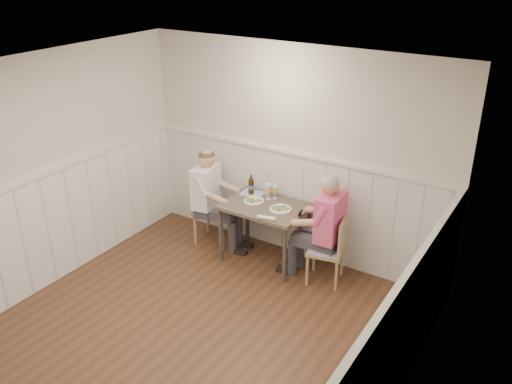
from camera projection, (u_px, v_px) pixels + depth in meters
ground_plane at (180, 348)px, 5.26m from camera, size 4.50×4.50×0.00m
room_shell at (169, 209)px, 4.62m from camera, size 4.04×4.54×2.60m
wainscot at (219, 256)px, 5.50m from camera, size 4.00×4.49×1.34m
dining_table at (265, 212)px, 6.48m from camera, size 0.99×0.70×0.75m
chair_right at (330, 247)px, 6.13m from camera, size 0.47×0.47×0.83m
chair_left at (210, 205)px, 6.98m from camera, size 0.52×0.52×0.94m
man_in_pink at (326, 237)px, 6.12m from camera, size 0.64×0.44×1.35m
diner_cream at (209, 205)px, 6.87m from camera, size 0.66×0.47×1.33m
plate_man at (280, 208)px, 6.32m from camera, size 0.26×0.26×0.07m
plate_diner at (253, 200)px, 6.52m from camera, size 0.25×0.25×0.06m
beer_glass_a at (275, 190)px, 6.55m from camera, size 0.07×0.07×0.17m
beer_glass_b at (269, 189)px, 6.53m from camera, size 0.08×0.08×0.20m
beer_bottle at (251, 186)px, 6.68m from camera, size 0.07×0.07×0.25m
rolled_napkin at (266, 218)px, 6.09m from camera, size 0.22×0.09×0.05m
grass_vase at (267, 184)px, 6.62m from camera, size 0.04×0.04×0.34m
gingham_mat at (252, 193)px, 6.73m from camera, size 0.29×0.25×0.01m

